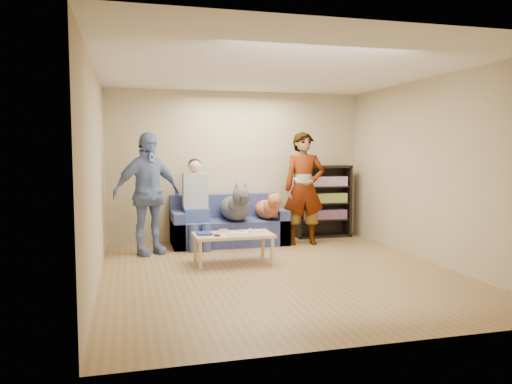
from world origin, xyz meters
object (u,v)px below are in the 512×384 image
object	(u,v)px
camera_silver	(223,231)
bookshelf	(323,200)
sofa	(228,227)
person_seated	(196,200)
dog_tan	(268,208)
person_standing_left	(147,194)
dog_gray	(236,206)
person_standing_right	(304,189)
notebook_blue	(204,233)
coffee_table	(233,237)

from	to	relation	value
camera_silver	bookshelf	size ratio (longest dim) A/B	0.08
sofa	person_seated	distance (m)	0.76
dog_tan	person_seated	bearing A→B (deg)	176.86
person_seated	person_standing_left	bearing A→B (deg)	-154.35
dog_gray	dog_tan	distance (m)	0.58
camera_silver	dog_gray	xyz separation A→B (m)	(0.42, 1.05, 0.22)
dog_tan	dog_gray	bearing A→B (deg)	-173.80
person_standing_right	dog_tan	world-z (taller)	person_standing_right
camera_silver	sofa	xyz separation A→B (m)	(0.34, 1.31, -0.16)
person_standing_right	dog_tan	distance (m)	0.68
person_standing_left	camera_silver	distance (m)	1.38
notebook_blue	dog_tan	bearing A→B (deg)	43.09
dog_tan	bookshelf	distance (m)	1.23
person_standing_left	bookshelf	xyz separation A→B (m)	(3.15, 0.74, -0.25)
notebook_blue	sofa	distance (m)	1.52
dog_tan	coffee_table	xyz separation A→B (m)	(-0.87, -1.23, -0.24)
dog_tan	bookshelf	world-z (taller)	bookshelf
sofa	person_standing_left	bearing A→B (deg)	-159.45
person_standing_right	person_seated	bearing A→B (deg)	-179.50
notebook_blue	camera_silver	world-z (taller)	camera_silver
sofa	dog_gray	bearing A→B (deg)	-73.36
person_standing_left	sofa	size ratio (longest dim) A/B	0.98
person_standing_left	person_seated	bearing A→B (deg)	1.42
dog_gray	camera_silver	bearing A→B (deg)	-111.56
notebook_blue	person_seated	bearing A→B (deg)	87.26
notebook_blue	camera_silver	xyz separation A→B (m)	(0.28, 0.07, 0.01)
notebook_blue	person_standing_left	bearing A→B (deg)	129.97
notebook_blue	sofa	bearing A→B (deg)	65.77
camera_silver	person_standing_left	bearing A→B (deg)	141.59
sofa	bookshelf	distance (m)	1.86
person_standing_right	sofa	distance (m)	1.43
camera_silver	dog_tan	distance (m)	1.50
dog_gray	dog_tan	size ratio (longest dim) A/B	1.12
person_standing_right	dog_tan	xyz separation A→B (m)	(-0.58, 0.16, -0.33)
camera_silver	coffee_table	xyz separation A→B (m)	(0.12, -0.12, -0.07)
notebook_blue	dog_tan	world-z (taller)	dog_tan
camera_silver	person_seated	size ratio (longest dim) A/B	0.07
sofa	bookshelf	world-z (taller)	bookshelf
person_standing_left	bookshelf	bearing A→B (deg)	-11.01
notebook_blue	coffee_table	bearing A→B (deg)	-7.13
notebook_blue	dog_gray	xyz separation A→B (m)	(0.70, 1.12, 0.23)
camera_silver	bookshelf	bearing A→B (deg)	35.76
person_seated	bookshelf	distance (m)	2.39
camera_silver	dog_gray	world-z (taller)	dog_gray
person_standing_left	person_standing_right	bearing A→B (deg)	-20.81
coffee_table	person_standing_left	bearing A→B (deg)	140.82
camera_silver	person_seated	xyz separation A→B (m)	(-0.22, 1.18, 0.33)
person_standing_right	sofa	bearing A→B (deg)	171.65
dog_gray	coffee_table	bearing A→B (deg)	-104.17
dog_gray	notebook_blue	bearing A→B (deg)	-121.80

